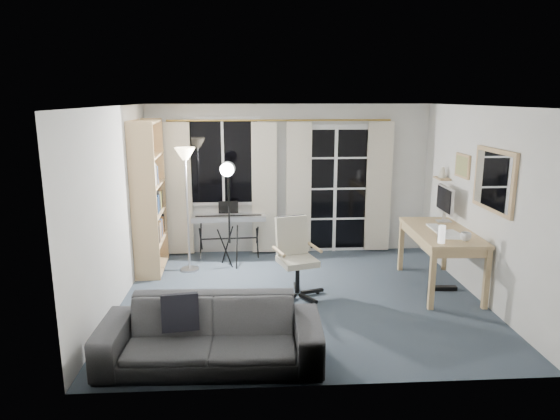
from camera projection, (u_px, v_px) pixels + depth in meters
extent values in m
cube|color=#343F4D|center=(301.00, 298.00, 6.38)|extent=(4.50, 4.00, 0.02)
cube|color=white|center=(223.00, 162.00, 7.91)|extent=(1.20, 0.06, 1.40)
cube|color=black|center=(223.00, 162.00, 7.88)|extent=(1.10, 0.02, 1.30)
cube|color=white|center=(223.00, 162.00, 7.87)|extent=(0.04, 0.03, 1.30)
cube|color=white|center=(335.00, 190.00, 8.13)|extent=(1.32, 0.06, 2.11)
cube|color=black|center=(317.00, 190.00, 8.08)|extent=(0.55, 0.02, 1.95)
cube|color=black|center=(353.00, 190.00, 8.12)|extent=(0.55, 0.02, 1.95)
cube|color=white|center=(335.00, 190.00, 8.09)|extent=(0.05, 0.04, 2.05)
cube|color=white|center=(334.00, 219.00, 8.19)|extent=(1.15, 0.03, 0.03)
cube|color=white|center=(335.00, 189.00, 8.08)|extent=(1.15, 0.03, 0.03)
cube|color=white|center=(336.00, 158.00, 7.97)|extent=(1.15, 0.03, 0.03)
cylinder|color=gold|center=(280.00, 120.00, 7.75)|extent=(3.50, 0.03, 0.03)
cube|color=#C1B49D|center=(179.00, 189.00, 7.87)|extent=(0.40, 0.07, 2.10)
cube|color=#C1B49D|center=(264.00, 188.00, 7.95)|extent=(0.40, 0.07, 2.10)
cube|color=#C1B49D|center=(299.00, 188.00, 7.98)|extent=(0.40, 0.07, 2.10)
cube|color=#C1B49D|center=(379.00, 187.00, 8.06)|extent=(0.40, 0.07, 2.10)
cube|color=tan|center=(143.00, 204.00, 6.73)|extent=(0.35, 0.05, 2.19)
cube|color=tan|center=(154.00, 190.00, 7.69)|extent=(0.35, 0.05, 2.19)
cube|color=tan|center=(138.00, 197.00, 7.19)|extent=(0.07, 0.99, 2.19)
cube|color=tan|center=(153.00, 266.00, 7.44)|extent=(0.39, 1.00, 0.03)
cube|color=tan|center=(152.00, 240.00, 7.35)|extent=(0.39, 1.00, 0.03)
cube|color=tan|center=(150.00, 213.00, 7.26)|extent=(0.39, 1.00, 0.03)
cube|color=tan|center=(148.00, 185.00, 7.17)|extent=(0.39, 1.00, 0.03)
cube|color=tan|center=(147.00, 156.00, 7.07)|extent=(0.39, 1.00, 0.03)
cube|color=tan|center=(145.00, 122.00, 6.97)|extent=(0.39, 1.00, 0.03)
cube|color=beige|center=(148.00, 238.00, 6.93)|extent=(0.25, 0.07, 0.28)
cube|color=olive|center=(150.00, 238.00, 7.04)|extent=(0.25, 0.06, 0.22)
cube|color=#2B2B2B|center=(150.00, 235.00, 7.12)|extent=(0.25, 0.05, 0.25)
cube|color=olive|center=(151.00, 231.00, 7.19)|extent=(0.25, 0.05, 0.33)
cube|color=beige|center=(152.00, 232.00, 7.28)|extent=(0.25, 0.07, 0.26)
cube|color=#AA6730|center=(153.00, 230.00, 7.38)|extent=(0.25, 0.05, 0.26)
cube|color=navy|center=(154.00, 228.00, 7.46)|extent=(0.25, 0.06, 0.27)
cube|color=olive|center=(155.00, 227.00, 7.56)|extent=(0.25, 0.04, 0.25)
cube|color=#AA6730|center=(156.00, 225.00, 7.63)|extent=(0.25, 0.07, 0.26)
cube|color=#2B2B2B|center=(156.00, 223.00, 7.73)|extent=(0.25, 0.04, 0.29)
cube|color=navy|center=(146.00, 208.00, 6.83)|extent=(0.25, 0.05, 0.30)
cube|color=#2B2B2B|center=(147.00, 207.00, 6.91)|extent=(0.25, 0.07, 0.29)
cube|color=#2B2B2B|center=(149.00, 207.00, 7.02)|extent=(0.25, 0.05, 0.25)
cube|color=navy|center=(150.00, 206.00, 7.10)|extent=(0.25, 0.04, 0.24)
cube|color=navy|center=(150.00, 204.00, 7.18)|extent=(0.25, 0.05, 0.26)
cube|color=#2B2B2B|center=(151.00, 201.00, 7.25)|extent=(0.25, 0.05, 0.30)
cube|color=#2B2B2B|center=(152.00, 202.00, 7.34)|extent=(0.25, 0.06, 0.24)
cube|color=#A2AB40|center=(153.00, 200.00, 7.43)|extent=(0.25, 0.05, 0.26)
cube|color=olive|center=(154.00, 199.00, 7.51)|extent=(0.25, 0.04, 0.27)
cube|color=#2B2B2B|center=(154.00, 198.00, 7.58)|extent=(0.25, 0.04, 0.26)
cube|color=#AA6730|center=(145.00, 177.00, 6.74)|extent=(0.25, 0.05, 0.31)
cube|color=#2B2B2B|center=(146.00, 179.00, 6.83)|extent=(0.25, 0.04, 0.24)
cube|color=beige|center=(146.00, 175.00, 6.89)|extent=(0.25, 0.05, 0.33)
cube|color=beige|center=(147.00, 175.00, 6.97)|extent=(0.25, 0.05, 0.30)
cube|color=olive|center=(148.00, 176.00, 7.06)|extent=(0.25, 0.05, 0.24)
cube|color=navy|center=(149.00, 175.00, 7.13)|extent=(0.25, 0.06, 0.25)
cylinder|color=#B2B2B7|center=(190.00, 269.00, 7.38)|extent=(0.28, 0.28, 0.03)
cylinder|color=#B2B2B7|center=(188.00, 213.00, 7.19)|extent=(0.03, 0.03, 1.68)
cone|color=#FFE5B2|center=(185.00, 154.00, 7.00)|extent=(0.30, 0.30, 0.17)
cylinder|color=black|center=(201.00, 239.00, 7.86)|extent=(0.05, 0.56, 0.51)
cylinder|color=black|center=(201.00, 239.00, 7.86)|extent=(0.05, 0.56, 0.51)
cylinder|color=black|center=(257.00, 238.00, 7.95)|extent=(0.05, 0.56, 0.51)
cylinder|color=black|center=(257.00, 238.00, 7.95)|extent=(0.05, 0.56, 0.51)
cylinder|color=black|center=(229.00, 238.00, 7.91)|extent=(0.89, 0.06, 0.02)
cube|color=silver|center=(229.00, 218.00, 7.83)|extent=(1.17, 0.34, 0.08)
cube|color=white|center=(229.00, 217.00, 7.76)|extent=(1.07, 0.17, 0.01)
cube|color=black|center=(229.00, 216.00, 7.79)|extent=(1.03, 0.12, 0.01)
cube|color=black|center=(228.00, 207.00, 7.89)|extent=(0.31, 0.08, 0.19)
cylinder|color=black|center=(237.00, 248.00, 7.48)|extent=(0.04, 0.25, 0.65)
cylinder|color=black|center=(227.00, 246.00, 7.58)|extent=(0.21, 0.16, 0.66)
cylinder|color=black|center=(225.00, 249.00, 7.39)|extent=(0.23, 0.12, 0.66)
cylinder|color=black|center=(229.00, 206.00, 7.34)|extent=(0.03, 0.03, 1.13)
cylinder|color=silver|center=(228.00, 169.00, 7.17)|extent=(0.23, 0.14, 0.22)
cylinder|color=white|center=(227.00, 170.00, 7.10)|extent=(0.19, 0.04, 0.19)
cube|color=black|center=(312.00, 291.00, 6.47)|extent=(0.31, 0.13, 0.04)
cylinder|color=black|center=(318.00, 292.00, 6.50)|extent=(0.06, 0.06, 0.05)
cube|color=black|center=(296.00, 287.00, 6.60)|extent=(0.05, 0.31, 0.04)
cylinder|color=black|center=(296.00, 287.00, 6.68)|extent=(0.06, 0.06, 0.05)
cube|color=black|center=(282.00, 292.00, 6.45)|extent=(0.30, 0.14, 0.04)
cylinder|color=black|center=(276.00, 292.00, 6.48)|extent=(0.06, 0.06, 0.05)
cube|color=black|center=(289.00, 299.00, 6.23)|extent=(0.22, 0.27, 0.04)
cylinder|color=black|center=(285.00, 302.00, 6.17)|extent=(0.06, 0.06, 0.05)
cube|color=black|center=(308.00, 298.00, 6.24)|extent=(0.21, 0.28, 0.04)
cylinder|color=black|center=(312.00, 302.00, 6.18)|extent=(0.06, 0.06, 0.05)
cylinder|color=black|center=(297.00, 277.00, 6.35)|extent=(0.07, 0.07, 0.38)
cube|color=#BFB8A0|center=(298.00, 261.00, 6.30)|extent=(0.55, 0.55, 0.08)
cube|color=#BFB8A0|center=(292.00, 235.00, 6.43)|extent=(0.43, 0.23, 0.50)
cube|color=black|center=(291.00, 233.00, 6.46)|extent=(0.41, 0.21, 0.46)
cylinder|color=tan|center=(279.00, 251.00, 6.20)|extent=(0.15, 0.38, 0.04)
cylinder|color=tan|center=(315.00, 247.00, 6.37)|extent=(0.15, 0.38, 0.04)
cube|color=tan|center=(442.00, 232.00, 6.55)|extent=(0.80, 1.51, 0.04)
cube|color=tan|center=(441.00, 237.00, 6.57)|extent=(0.75, 1.47, 0.11)
cube|color=tan|center=(432.00, 280.00, 5.95)|extent=(0.07, 0.07, 0.75)
cube|color=tan|center=(487.00, 279.00, 5.96)|extent=(0.07, 0.07, 0.75)
cube|color=tan|center=(401.00, 245.00, 7.31)|extent=(0.07, 0.07, 0.75)
cube|color=tan|center=(446.00, 245.00, 7.33)|extent=(0.07, 0.07, 0.75)
cube|color=silver|center=(444.00, 221.00, 6.99)|extent=(0.20, 0.13, 0.02)
cube|color=silver|center=(444.00, 211.00, 6.96)|extent=(0.04, 0.03, 0.23)
cube|color=silver|center=(445.00, 199.00, 6.92)|extent=(0.06, 0.57, 0.36)
cube|color=black|center=(444.00, 199.00, 6.92)|extent=(0.03, 0.53, 0.32)
cube|color=white|center=(437.00, 228.00, 6.60)|extent=(0.16, 0.45, 0.02)
cube|color=white|center=(441.00, 235.00, 6.29)|extent=(0.07, 0.11, 0.02)
cube|color=white|center=(450.00, 233.00, 6.40)|extent=(0.27, 0.34, 0.01)
cube|color=white|center=(454.00, 238.00, 6.19)|extent=(0.24, 0.19, 0.00)
cube|color=black|center=(440.00, 235.00, 6.07)|extent=(0.05, 0.04, 0.13)
cylinder|color=white|center=(442.00, 234.00, 5.95)|extent=(0.09, 0.09, 0.21)
cube|color=black|center=(444.00, 288.00, 6.62)|extent=(0.32, 0.10, 0.05)
imported|color=silver|center=(466.00, 236.00, 6.05)|extent=(0.13, 0.11, 0.13)
cube|color=tan|center=(494.00, 180.00, 5.83)|extent=(0.04, 0.94, 0.74)
cube|color=white|center=(492.00, 181.00, 5.83)|extent=(0.01, 0.84, 0.64)
cube|color=tan|center=(463.00, 166.00, 6.70)|extent=(0.03, 0.42, 0.32)
cube|color=#50A05B|center=(462.00, 166.00, 6.70)|extent=(0.00, 0.36, 0.26)
cube|color=tan|center=(442.00, 178.00, 7.23)|extent=(0.16, 0.30, 0.02)
cone|color=#BFB8A0|center=(443.00, 172.00, 7.21)|extent=(0.12, 0.12, 0.15)
imported|color=#2F2F31|center=(211.00, 323.00, 4.72)|extent=(2.12, 0.68, 0.82)
cube|color=black|center=(180.00, 312.00, 4.79)|extent=(0.38, 0.24, 0.37)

